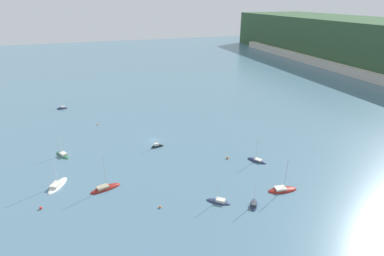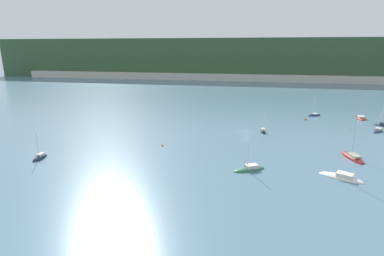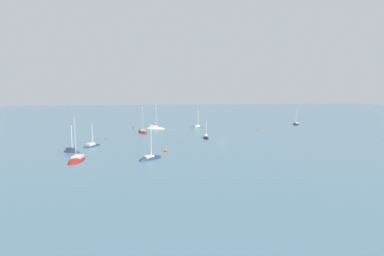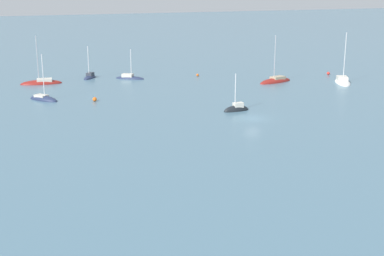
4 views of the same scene
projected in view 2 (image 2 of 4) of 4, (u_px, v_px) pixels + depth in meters
name	position (u px, v px, depth m)	size (l,w,h in m)	color
ground_plane	(246.00, 131.00, 99.05)	(600.00, 600.00, 0.00)	slate
hillside_ridge	(252.00, 58.00, 280.38)	(473.50, 78.19, 34.55)	#335133
shore_town_strip	(251.00, 78.00, 243.80)	(402.48, 6.00, 5.68)	beige
sailboat_0	(378.00, 131.00, 99.08)	(5.84, 6.77, 7.29)	#232D4C
sailboat_1	(361.00, 118.00, 117.22)	(4.19, 9.05, 11.11)	maroon
sailboat_2	(341.00, 177.00, 63.68)	(9.27, 6.74, 11.59)	white
sailboat_3	(263.00, 132.00, 98.08)	(1.64, 4.70, 7.40)	black
sailboat_4	(382.00, 125.00, 106.10)	(5.58, 4.53, 7.93)	#232D4C
sailboat_5	(40.00, 158.00, 74.79)	(1.71, 5.03, 8.05)	#232D4C
sailboat_6	(249.00, 170.00, 67.84)	(7.97, 5.93, 8.62)	#2D6647
sailboat_7	(314.00, 116.00, 121.96)	(6.73, 5.76, 9.38)	#232D4C
sailboat_8	(352.00, 158.00, 75.08)	(4.89, 9.28, 11.10)	maroon
mooring_buoy_0	(305.00, 119.00, 114.61)	(0.78, 0.78, 0.78)	orange
mooring_buoy_1	(162.00, 145.00, 84.43)	(0.52, 0.52, 0.52)	orange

